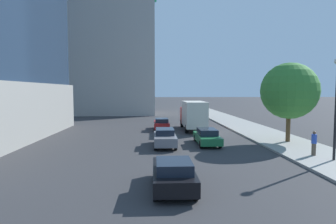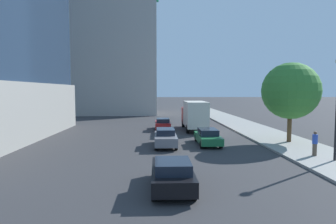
{
  "view_description": "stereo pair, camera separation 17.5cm",
  "coord_description": "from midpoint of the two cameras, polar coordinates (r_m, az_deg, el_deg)",
  "views": [
    {
      "loc": [
        -2.82,
        -0.61,
        4.49
      ],
      "look_at": [
        -1.94,
        16.93,
        3.16
      ],
      "focal_mm": 29.98,
      "sensor_mm": 36.0,
      "label": 1
    },
    {
      "loc": [
        -2.65,
        -0.62,
        4.49
      ],
      "look_at": [
        -1.94,
        16.93,
        3.16
      ],
      "focal_mm": 29.98,
      "sensor_mm": 36.0,
      "label": 2
    }
  ],
  "objects": [
    {
      "name": "car_red",
      "position": [
        32.47,
        -1.47,
        -2.42
      ],
      "size": [
        1.73,
        4.11,
        1.35
      ],
      "color": "red",
      "rests_on": "ground"
    },
    {
      "name": "pedestrian_blue_shirt",
      "position": [
        21.33,
        27.33,
        -5.62
      ],
      "size": [
        0.34,
        0.34,
        1.65
      ],
      "color": "brown",
      "rests_on": "sidewalk"
    },
    {
      "name": "sidewalk",
      "position": [
        23.86,
        25.29,
        -6.76
      ],
      "size": [
        4.94,
        120.0,
        0.15
      ],
      "primitive_type": "cube",
      "color": "gray",
      "rests_on": "ground"
    },
    {
      "name": "car_gray",
      "position": [
        22.77,
        -0.87,
        -5.2
      ],
      "size": [
        1.74,
        4.3,
        1.42
      ],
      "color": "slate",
      "rests_on": "ground"
    },
    {
      "name": "box_truck",
      "position": [
        31.89,
        4.97,
        -0.51
      ],
      "size": [
        2.26,
        7.41,
        3.31
      ],
      "color": "#B21E1E",
      "rests_on": "ground"
    },
    {
      "name": "construction_building",
      "position": [
        58.23,
        -10.85,
        14.62
      ],
      "size": [
        24.32,
        14.75,
        33.89
      ],
      "color": "#B2AFA8",
      "rests_on": "ground"
    },
    {
      "name": "street_tree",
      "position": [
        25.95,
        23.25,
        3.96
      ],
      "size": [
        4.78,
        4.78,
        6.73
      ],
      "color": "brown",
      "rests_on": "sidewalk"
    },
    {
      "name": "car_green",
      "position": [
        23.78,
        7.73,
        -4.97
      ],
      "size": [
        1.74,
        4.46,
        1.33
      ],
      "color": "#1E6638",
      "rests_on": "ground"
    },
    {
      "name": "car_black",
      "position": [
        13.12,
        0.69,
        -12.4
      ],
      "size": [
        1.85,
        4.28,
        1.42
      ],
      "color": "black",
      "rests_on": "ground"
    }
  ]
}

